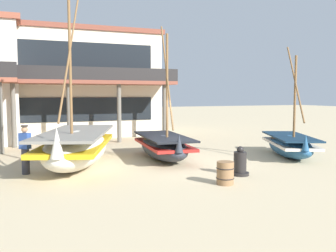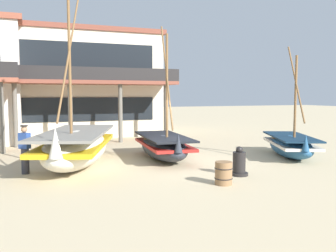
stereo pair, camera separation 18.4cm
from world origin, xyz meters
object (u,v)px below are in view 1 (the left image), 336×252
object	(u,v)px
wooden_barrel	(225,173)
fishing_boat_near_left	(290,145)
fishing_boat_far_right	(164,146)
fisherman_by_hull	(25,150)
harbor_building_main	(81,83)
fishing_boat_centre_large	(76,147)
capstan_winch	(240,164)

from	to	relation	value
wooden_barrel	fishing_boat_near_left	bearing A→B (deg)	32.08
fishing_boat_near_left	fishing_boat_far_right	world-z (taller)	fishing_boat_far_right
fisherman_by_hull	fishing_boat_far_right	bearing A→B (deg)	9.90
fishing_boat_far_right	harbor_building_main	xyz separation A→B (m)	(-1.79, 11.01, 2.89)
fisherman_by_hull	harbor_building_main	world-z (taller)	harbor_building_main
fishing_boat_far_right	fisherman_by_hull	xyz separation A→B (m)	(-5.42, -0.95, 0.27)
fisherman_by_hull	fishing_boat_near_left	bearing A→B (deg)	-2.65
fishing_boat_centre_large	fisherman_by_hull	world-z (taller)	fishing_boat_centre_large
fishing_boat_centre_large	capstan_winch	distance (m)	6.11
fishing_boat_near_left	capstan_winch	world-z (taller)	fishing_boat_near_left
fishing_boat_near_left	harbor_building_main	bearing A→B (deg)	119.93
fishing_boat_far_right	capstan_winch	xyz separation A→B (m)	(1.33, -3.77, -0.17)
fishing_boat_near_left	wooden_barrel	bearing A→B (deg)	-147.92
fisherman_by_hull	wooden_barrel	size ratio (longest dim) A/B	2.41
fishing_boat_centre_large	fishing_boat_far_right	size ratio (longest dim) A/B	1.20
fishing_boat_near_left	fisherman_by_hull	distance (m)	10.82
fishing_boat_far_right	fishing_boat_centre_large	bearing A→B (deg)	-176.86
fishing_boat_centre_large	fisherman_by_hull	size ratio (longest dim) A/B	3.97
wooden_barrel	capstan_winch	bearing A→B (deg)	39.32
fishing_boat_far_right	harbor_building_main	world-z (taller)	harbor_building_main
fishing_boat_far_right	fisherman_by_hull	distance (m)	5.51
fishing_boat_near_left	fishing_boat_centre_large	distance (m)	9.09
fishing_boat_far_right	wooden_barrel	xyz separation A→B (m)	(0.21, -4.69, -0.21)
fisherman_by_hull	wooden_barrel	distance (m)	6.78
capstan_winch	fishing_boat_centre_large	bearing A→B (deg)	144.15
wooden_barrel	harbor_building_main	distance (m)	16.13
fisherman_by_hull	wooden_barrel	bearing A→B (deg)	-33.62
harbor_building_main	fishing_boat_far_right	bearing A→B (deg)	-80.77
fisherman_by_hull	capstan_winch	size ratio (longest dim) A/B	1.70
harbor_building_main	fisherman_by_hull	bearing A→B (deg)	-106.88
fishing_boat_near_left	fishing_boat_centre_large	size ratio (longest dim) A/B	0.73
harbor_building_main	fishing_boat_centre_large	bearing A→B (deg)	-99.28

